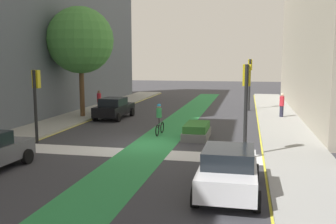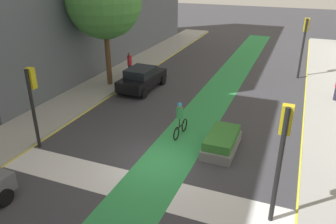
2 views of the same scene
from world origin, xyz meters
name	(u,v)px [view 1 (image 1 of 2)]	position (x,y,z in m)	size (l,w,h in m)	color
ground_plane	(145,144)	(0.00, 0.00, 0.00)	(120.00, 120.00, 0.00)	#38383D
bike_lane_paint	(153,144)	(0.44, 0.00, 0.00)	(2.40, 60.00, 0.01)	#2D8C47
crosswalk_band	(134,153)	(0.00, -2.00, 0.00)	(12.00, 1.80, 0.01)	silver
sidewalk_left	(17,137)	(-7.50, 0.00, 0.07)	(3.00, 60.00, 0.15)	#9E9E99
curb_stripe_left	(41,139)	(-6.00, 0.00, 0.01)	(0.16, 60.00, 0.01)	yellow
sidewalk_right	(295,150)	(7.50, 0.00, 0.07)	(3.00, 60.00, 0.15)	#9E9E99
curb_stripe_right	(263,150)	(6.00, 0.00, 0.01)	(0.16, 60.00, 0.01)	yellow
traffic_signal_near_right	(246,93)	(5.13, -1.79, 2.94)	(0.35, 0.52, 4.19)	black
traffic_signal_near_left	(36,92)	(-5.69, -0.79, 2.72)	(0.35, 0.52, 3.86)	black
traffic_signal_far_right	(250,75)	(5.33, 14.84, 3.10)	(0.35, 0.52, 4.43)	black
car_white_right_near	(228,170)	(4.65, -6.60, 0.80)	(2.03, 4.20, 1.57)	silver
car_black_left_far	(114,108)	(-4.61, 8.04, 0.80)	(2.15, 4.26, 1.57)	black
cyclist_in_lane	(159,118)	(0.16, 2.62, 0.97)	(0.32, 1.73, 1.86)	black
pedestrian_sidewalk_right_a	(282,105)	(7.71, 10.48, 1.06)	(0.34, 0.34, 1.78)	#262638
pedestrian_sidewalk_left_a	(99,101)	(-6.61, 10.08, 1.06)	(0.34, 0.34, 1.78)	#262638
street_tree_near	(80,40)	(-7.06, 7.86, 5.81)	(4.92, 4.92, 8.14)	brown
median_planter	(197,131)	(2.44, 2.08, 0.40)	(1.38, 2.74, 0.85)	slate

